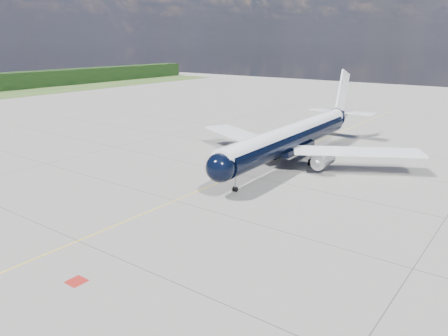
{
  "coord_description": "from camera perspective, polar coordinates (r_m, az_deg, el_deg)",
  "views": [
    {
      "loc": [
        37.53,
        -29.52,
        20.39
      ],
      "look_at": [
        4.18,
        15.28,
        4.0
      ],
      "focal_mm": 35.0,
      "sensor_mm": 36.0,
      "label": 1
    }
  ],
  "objects": [
    {
      "name": "ground",
      "position": [
        73.26,
        4.25,
        0.15
      ],
      "size": [
        320.0,
        320.0,
        0.0
      ],
      "primitive_type": "plane",
      "color": "gray",
      "rests_on": "ground"
    },
    {
      "name": "taxiway_centerline",
      "position": [
        69.26,
        2.03,
        -0.77
      ],
      "size": [
        0.16,
        160.0,
        0.01
      ],
      "primitive_type": "cube",
      "color": "yellow",
      "rests_on": "ground"
    },
    {
      "name": "red_marking",
      "position": [
        41.73,
        -18.71,
        -13.85
      ],
      "size": [
        1.6,
        1.6,
        0.01
      ],
      "primitive_type": "cube",
      "color": "maroon",
      "rests_on": "ground"
    },
    {
      "name": "main_airliner",
      "position": [
        75.77,
        9.18,
        4.1
      ],
      "size": [
        41.94,
        51.06,
        14.75
      ],
      "rotation": [
        0.0,
        0.0,
        0.04
      ],
      "color": "black",
      "rests_on": "ground"
    }
  ]
}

